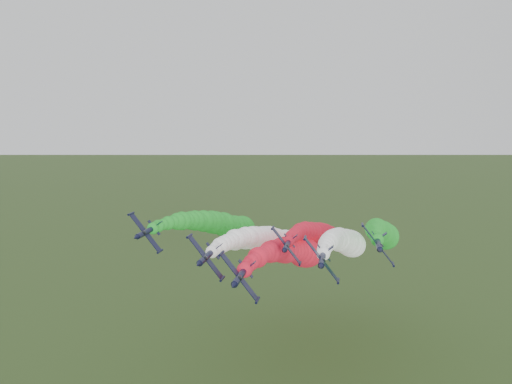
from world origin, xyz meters
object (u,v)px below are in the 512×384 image
at_px(jet_outer_left, 222,225).
at_px(jet_trail, 318,235).
at_px(jet_lead, 294,252).
at_px(jet_inner_left, 268,241).
at_px(jet_outer_right, 381,233).
at_px(jet_inner_right, 344,242).

relative_size(jet_outer_left, jet_trail, 1.00).
relative_size(jet_lead, jet_inner_left, 1.00).
xyz_separation_m(jet_inner_left, jet_outer_right, (28.93, 12.51, 0.42)).
xyz_separation_m(jet_lead, jet_outer_left, (-21.79, 14.69, 2.96)).
bearing_deg(jet_inner_left, jet_lead, -35.05).
relative_size(jet_inner_left, jet_outer_right, 1.00).
relative_size(jet_inner_right, jet_outer_right, 0.99).
bearing_deg(jet_inner_left, jet_outer_left, 146.55).
relative_size(jet_lead, jet_trail, 1.00).
bearing_deg(jet_inner_right, jet_trail, 114.23).
bearing_deg(jet_trail, jet_lead, -99.54).
xyz_separation_m(jet_inner_right, jet_outer_left, (-33.77, 5.97, 2.00)).
distance_m(jet_inner_right, jet_outer_left, 34.36).
height_order(jet_inner_right, jet_trail, jet_inner_right).
bearing_deg(jet_lead, jet_outer_right, 39.22).
xyz_separation_m(jet_outer_left, jet_trail, (26.12, 11.04, -4.16)).
distance_m(jet_inner_left, jet_outer_right, 31.52).
bearing_deg(jet_inner_right, jet_inner_left, -169.44).
bearing_deg(jet_inner_left, jet_trail, 60.56).
relative_size(jet_inner_left, jet_outer_left, 1.00).
height_order(jet_outer_right, jet_trail, jet_outer_right).
height_order(jet_lead, jet_inner_right, jet_inner_right).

